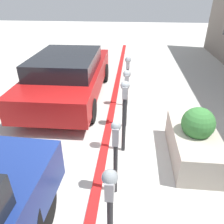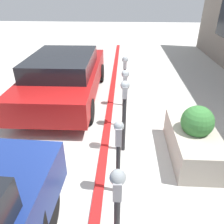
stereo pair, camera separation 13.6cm
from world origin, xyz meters
name	(u,v)px [view 1 (the left image)]	position (x,y,z in m)	size (l,w,h in m)	color
ground_plane	(108,150)	(0.00, 0.00, 0.00)	(40.00, 40.00, 0.00)	beige
curb_strip	(104,149)	(0.00, 0.08, 0.02)	(19.00, 0.16, 0.04)	red
parking_meter_nearest	(110,199)	(-1.99, -0.24, 0.97)	(0.20, 0.17, 1.37)	#232326
parking_meter_second	(116,146)	(-1.04, -0.23, 0.92)	(0.17, 0.14, 1.34)	#232326
parking_meter_middle	(124,106)	(0.03, -0.31, 1.02)	(0.20, 0.17, 1.51)	#232326
parking_meter_fourth	(127,86)	(0.93, -0.31, 1.04)	(0.20, 0.17, 1.40)	#232326
parking_meter_farthest	(128,72)	(2.01, -0.30, 1.00)	(0.18, 0.15, 1.39)	#232326
planter_box	(194,141)	(-0.07, -1.64, 0.40)	(1.64, 0.82, 1.08)	#B2A899
parked_car_middle	(69,75)	(2.42, 1.42, 0.71)	(4.51, 1.96, 1.33)	maroon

